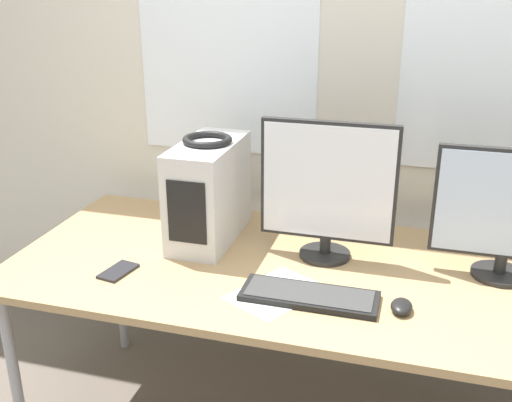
# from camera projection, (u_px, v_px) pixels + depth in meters

# --- Properties ---
(wall_back) EXTENTS (8.00, 0.07, 2.70)m
(wall_back) POSITION_uv_depth(u_px,v_px,m) (359.00, 75.00, 2.42)
(wall_back) COLOR beige
(wall_back) RESTS_ON ground_plane
(desk) EXTENTS (2.27, 0.94, 0.77)m
(desk) POSITION_uv_depth(u_px,v_px,m) (327.00, 281.00, 2.10)
(desk) COLOR tan
(desk) RESTS_ON ground_plane
(pc_tower) EXTENTS (0.20, 0.45, 0.38)m
(pc_tower) POSITION_uv_depth(u_px,v_px,m) (209.00, 191.00, 2.28)
(pc_tower) COLOR silver
(pc_tower) RESTS_ON desk
(headphones) EXTENTS (0.19, 0.19, 0.03)m
(headphones) POSITION_uv_depth(u_px,v_px,m) (207.00, 140.00, 2.21)
(headphones) COLOR black
(headphones) RESTS_ON pc_tower
(monitor_main) EXTENTS (0.48, 0.19, 0.50)m
(monitor_main) POSITION_uv_depth(u_px,v_px,m) (328.00, 188.00, 2.10)
(monitor_main) COLOR black
(monitor_main) RESTS_ON desk
(monitor_right_near) EXTENTS (0.49, 0.19, 0.45)m
(monitor_right_near) POSITION_uv_depth(u_px,v_px,m) (509.00, 212.00, 1.96)
(monitor_right_near) COLOR black
(monitor_right_near) RESTS_ON desk
(keyboard) EXTENTS (0.44, 0.16, 0.02)m
(keyboard) POSITION_uv_depth(u_px,v_px,m) (309.00, 296.00, 1.90)
(keyboard) COLOR black
(keyboard) RESTS_ON desk
(mouse) EXTENTS (0.07, 0.10, 0.03)m
(mouse) POSITION_uv_depth(u_px,v_px,m) (402.00, 306.00, 1.83)
(mouse) COLOR black
(mouse) RESTS_ON desk
(cell_phone) EXTENTS (0.10, 0.15, 0.01)m
(cell_phone) POSITION_uv_depth(u_px,v_px,m) (118.00, 271.00, 2.07)
(cell_phone) COLOR #232328
(cell_phone) RESTS_ON desk
(paper_sheet_left) EXTENTS (0.32, 0.36, 0.00)m
(paper_sheet_left) POSITION_uv_depth(u_px,v_px,m) (276.00, 293.00, 1.94)
(paper_sheet_left) COLOR white
(paper_sheet_left) RESTS_ON desk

